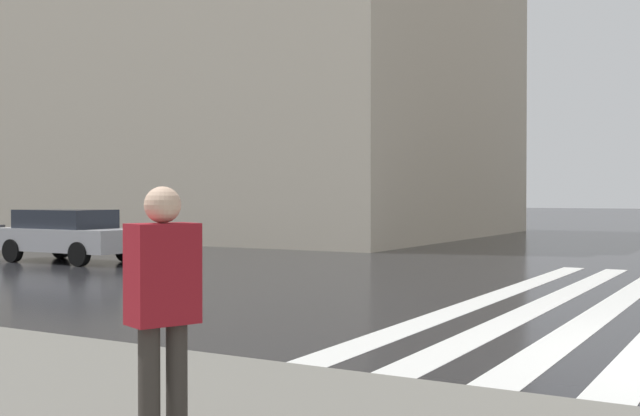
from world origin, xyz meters
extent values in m
cube|color=silver|center=(4.00, 1.87, 0.00)|extent=(13.00, 0.50, 0.01)
cube|color=silver|center=(4.00, 2.87, 0.00)|extent=(13.00, 0.50, 0.01)
cube|color=silver|center=(4.00, 3.87, 0.00)|extent=(13.00, 0.50, 0.01)
cube|color=beige|center=(21.45, 24.19, 7.52)|extent=(17.89, 27.45, 15.03)
cube|color=#B7B7BC|center=(5.50, 16.04, 0.61)|extent=(1.75, 4.10, 0.60)
cube|color=#232833|center=(5.50, 16.19, 1.16)|extent=(1.54, 2.46, 0.50)
cylinder|color=black|center=(6.33, 14.79, 0.31)|extent=(0.20, 0.62, 0.62)
cylinder|color=black|center=(4.67, 14.79, 0.31)|extent=(0.20, 0.62, 0.62)
cylinder|color=black|center=(6.33, 17.29, 0.31)|extent=(0.20, 0.62, 0.62)
cylinder|color=black|center=(4.67, 17.29, 0.31)|extent=(0.20, 0.62, 0.62)
cube|color=maroon|center=(-5.88, 2.80, 1.31)|extent=(0.46, 0.37, 0.60)
sphere|color=beige|center=(-5.88, 2.80, 1.72)|extent=(0.22, 0.22, 0.22)
cylinder|color=#38332D|center=(-5.96, 2.83, 0.58)|extent=(0.13, 0.13, 0.86)
cylinder|color=#38332D|center=(-5.79, 2.76, 0.58)|extent=(0.13, 0.13, 0.86)
camera|label=1|loc=(-9.46, -0.34, 1.77)|focal=44.18mm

